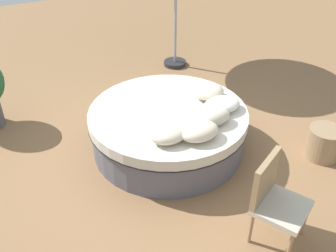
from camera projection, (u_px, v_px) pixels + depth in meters
name	position (u px, v px, depth m)	size (l,w,h in m)	color
ground_plane	(168.00, 147.00, 5.49)	(16.00, 16.00, 0.00)	olive
round_bed	(168.00, 129.00, 5.31)	(2.15, 2.15, 0.61)	#595966
throw_pillow_0	(168.00, 134.00, 4.54)	(0.46, 0.36, 0.19)	beige
throw_pillow_1	(199.00, 131.00, 4.57)	(0.49, 0.34, 0.20)	beige
throw_pillow_2	(213.00, 117.00, 4.83)	(0.47, 0.28, 0.20)	beige
throw_pillow_3	(222.00, 105.00, 5.11)	(0.52, 0.36, 0.17)	white
throw_pillow_4	(209.00, 92.00, 5.38)	(0.44, 0.38, 0.20)	beige
patio_chair	(274.00, 196.00, 3.90)	(0.69, 0.68, 0.98)	#997A56
side_table	(324.00, 143.00, 5.21)	(0.46, 0.46, 0.44)	#997A56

